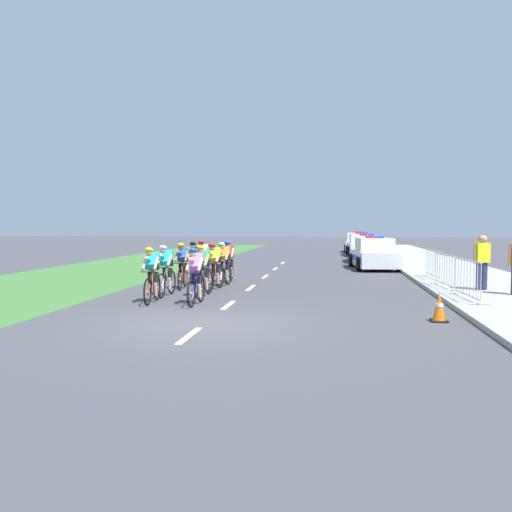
% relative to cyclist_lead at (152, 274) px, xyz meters
% --- Properties ---
extents(ground_plane, '(160.00, 160.00, 0.00)m').
position_rel_cyclist_lead_xyz_m(ground_plane, '(2.13, -2.86, -0.79)').
color(ground_plane, '#424247').
extents(sidewalk_slab, '(4.37, 60.00, 0.12)m').
position_rel_cyclist_lead_xyz_m(sidewalk_slab, '(10.04, 11.14, -0.73)').
color(sidewalk_slab, '#A3A099').
rests_on(sidewalk_slab, ground).
extents(kerb_edge, '(0.16, 60.00, 0.13)m').
position_rel_cyclist_lead_xyz_m(kerb_edge, '(7.93, 11.14, -0.72)').
color(kerb_edge, '#9E9E99').
rests_on(kerb_edge, ground).
extents(grass_verge, '(7.00, 60.00, 0.01)m').
position_rel_cyclist_lead_xyz_m(grass_verge, '(-5.40, 11.14, -0.78)').
color(grass_verge, '#3D7033').
rests_on(grass_verge, ground).
extents(lane_markings_centre, '(0.14, 21.60, 0.01)m').
position_rel_cyclist_lead_xyz_m(lane_markings_centre, '(2.13, 5.88, -0.78)').
color(lane_markings_centre, white).
rests_on(lane_markings_centre, ground).
extents(cyclist_lead, '(0.44, 1.72, 1.56)m').
position_rel_cyclist_lead_xyz_m(cyclist_lead, '(0.00, 0.00, 0.00)').
color(cyclist_lead, black).
rests_on(cyclist_lead, ground).
extents(cyclist_second, '(0.42, 1.72, 1.56)m').
position_rel_cyclist_lead_xyz_m(cyclist_second, '(1.26, -0.16, 0.00)').
color(cyclist_second, black).
rests_on(cyclist_second, ground).
extents(cyclist_third, '(0.42, 1.72, 1.56)m').
position_rel_cyclist_lead_xyz_m(cyclist_third, '(-0.04, 1.43, 0.00)').
color(cyclist_third, black).
rests_on(cyclist_third, ground).
extents(cyclist_fourth, '(0.45, 1.72, 1.56)m').
position_rel_cyclist_lead_xyz_m(cyclist_fourth, '(1.05, 1.54, 0.00)').
color(cyclist_fourth, black).
rests_on(cyclist_fourth, ground).
extents(cyclist_fifth, '(0.45, 1.72, 1.56)m').
position_rel_cyclist_lead_xyz_m(cyclist_fifth, '(-0.06, 3.26, 0.00)').
color(cyclist_fifth, black).
rests_on(cyclist_fifth, ground).
extents(cyclist_sixth, '(0.46, 1.72, 1.56)m').
position_rel_cyclist_lead_xyz_m(cyclist_sixth, '(1.05, 3.16, 0.00)').
color(cyclist_sixth, black).
rests_on(cyclist_sixth, ground).
extents(cyclist_seventh, '(0.45, 1.72, 1.56)m').
position_rel_cyclist_lead_xyz_m(cyclist_seventh, '(-0.05, 4.76, 0.00)').
color(cyclist_seventh, black).
rests_on(cyclist_seventh, ground).
extents(cyclist_eighth, '(0.45, 1.72, 1.56)m').
position_rel_cyclist_lead_xyz_m(cyclist_eighth, '(1.15, 4.19, 0.00)').
color(cyclist_eighth, black).
rests_on(cyclist_eighth, ground).
extents(cyclist_ninth, '(0.42, 1.72, 1.56)m').
position_rel_cyclist_lead_xyz_m(cyclist_ninth, '(-0.10, 6.32, 0.00)').
color(cyclist_ninth, black).
rests_on(cyclist_ninth, ground).
extents(cyclist_tenth, '(0.42, 1.72, 1.56)m').
position_rel_cyclist_lead_xyz_m(cyclist_tenth, '(1.07, 5.47, 0.00)').
color(cyclist_tenth, black).
rests_on(cyclist_tenth, ground).
extents(police_car_nearest, '(2.30, 4.54, 1.59)m').
position_rel_cyclist_lead_xyz_m(police_car_nearest, '(6.80, 12.36, -0.11)').
color(police_car_nearest, silver).
rests_on(police_car_nearest, ground).
extents(police_car_second, '(2.18, 4.49, 1.59)m').
position_rel_cyclist_lead_xyz_m(police_car_second, '(6.80, 17.68, -0.11)').
color(police_car_second, white).
rests_on(police_car_second, ground).
extents(police_car_third, '(2.08, 4.44, 1.59)m').
position_rel_cyclist_lead_xyz_m(police_car_third, '(6.80, 23.40, -0.11)').
color(police_car_third, white).
rests_on(police_car_third, ground).
extents(police_car_furthest, '(2.22, 4.51, 1.59)m').
position_rel_cyclist_lead_xyz_m(police_car_furthest, '(6.80, 28.43, -0.11)').
color(police_car_furthest, silver).
rests_on(police_car_furthest, ground).
extents(crowd_barrier_front, '(0.61, 2.32, 1.07)m').
position_rel_cyclist_lead_xyz_m(crowd_barrier_front, '(8.45, 1.09, -0.14)').
color(crowd_barrier_front, '#B7BABF').
rests_on(crowd_barrier_front, sidewalk_slab).
extents(crowd_barrier_middle, '(0.63, 2.32, 1.07)m').
position_rel_cyclist_lead_xyz_m(crowd_barrier_middle, '(8.40, 3.88, -0.14)').
color(crowd_barrier_middle, '#B7BABF').
rests_on(crowd_barrier_middle, sidewalk_slab).
extents(crowd_barrier_rear, '(0.58, 2.32, 1.07)m').
position_rel_cyclist_lead_xyz_m(crowd_barrier_rear, '(8.54, 6.81, -0.14)').
color(crowd_barrier_rear, '#B7BABF').
rests_on(crowd_barrier_rear, sidewalk_slab).
extents(traffic_cone_near, '(0.36, 0.36, 0.64)m').
position_rel_cyclist_lead_xyz_m(traffic_cone_near, '(7.17, -1.90, -0.48)').
color(traffic_cone_near, black).
rests_on(traffic_cone_near, ground).
extents(spectator_closest, '(0.51, 0.33, 1.68)m').
position_rel_cyclist_lead_xyz_m(spectator_closest, '(9.34, 3.23, 0.30)').
color(spectator_closest, '#23284C').
rests_on(spectator_closest, sidewalk_slab).
extents(spectator_middle, '(0.51, 0.34, 1.68)m').
position_rel_cyclist_lead_xyz_m(spectator_middle, '(9.43, 3.36, 0.30)').
color(spectator_middle, '#23284C').
rests_on(spectator_middle, sidewalk_slab).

